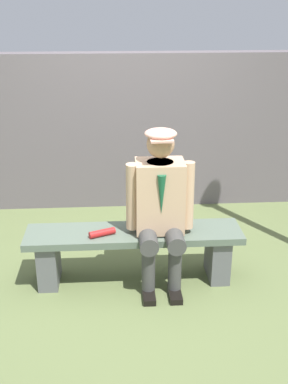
{
  "coord_description": "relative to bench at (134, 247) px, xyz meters",
  "views": [
    {
      "loc": [
        0.15,
        3.58,
        2.27
      ],
      "look_at": [
        -0.08,
        0.0,
        0.81
      ],
      "focal_mm": 44.84,
      "sensor_mm": 36.0,
      "label": 1
    }
  ],
  "objects": [
    {
      "name": "seated_man",
      "position": [
        -0.21,
        0.05,
        0.42
      ],
      "size": [
        0.56,
        0.56,
        1.34
      ],
      "color": "tan",
      "rests_on": "ground"
    },
    {
      "name": "rolled_magazine",
      "position": [
        0.26,
        0.07,
        0.18
      ],
      "size": [
        0.22,
        0.13,
        0.06
      ],
      "primitive_type": "cylinder",
      "rotation": [
        0.0,
        1.57,
        0.39
      ],
      "color": "#B21E1E",
      "rests_on": "bench"
    },
    {
      "name": "bench",
      "position": [
        0.0,
        0.0,
        0.0
      ],
      "size": [
        1.81,
        0.4,
        0.46
      ],
      "color": "#556456",
      "rests_on": "ground"
    },
    {
      "name": "stadium_wall",
      "position": [
        0.0,
        -1.7,
        0.55
      ],
      "size": [
        12.0,
        0.24,
        1.73
      ],
      "primitive_type": "cube",
      "color": "#60585D",
      "rests_on": "ground"
    },
    {
      "name": "ground_plane",
      "position": [
        0.0,
        0.0,
        -0.31
      ],
      "size": [
        30.0,
        30.0,
        0.0
      ],
      "primitive_type": "plane",
      "color": "#5F6C3F"
    }
  ]
}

